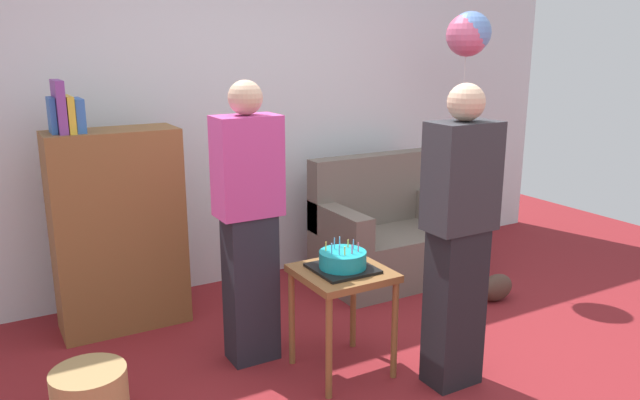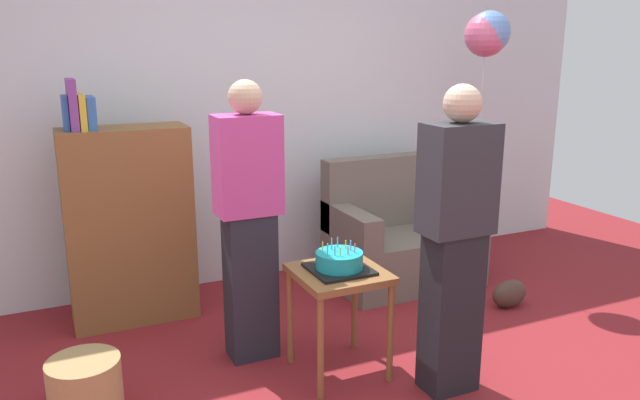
{
  "view_description": "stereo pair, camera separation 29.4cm",
  "coord_description": "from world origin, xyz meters",
  "px_view_note": "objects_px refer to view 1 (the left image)",
  "views": [
    {
      "loc": [
        -1.87,
        -2.35,
        1.82
      ],
      "look_at": [
        -0.17,
        0.62,
        0.95
      ],
      "focal_mm": 34.76,
      "sensor_mm": 36.0,
      "label": 1
    },
    {
      "loc": [
        -1.61,
        -2.48,
        1.82
      ],
      "look_at": [
        -0.17,
        0.62,
        0.95
      ],
      "focal_mm": 34.76,
      "sensor_mm": 36.0,
      "label": 2
    }
  ],
  "objects_px": {
    "bookshelf": "(117,228)",
    "person_holding_cake": "(458,238)",
    "couch": "(386,236)",
    "side_table": "(342,286)",
    "handbag": "(496,288)",
    "birthday_cake": "(343,261)",
    "person_blowing_candles": "(249,223)",
    "balloon_bunch": "(469,34)",
    "wicker_basket": "(90,399)"
  },
  "relations": [
    {
      "from": "person_blowing_candles",
      "to": "wicker_basket",
      "type": "distance_m",
      "value": 1.2
    },
    {
      "from": "bookshelf",
      "to": "side_table",
      "type": "height_order",
      "value": "bookshelf"
    },
    {
      "from": "person_blowing_candles",
      "to": "handbag",
      "type": "bearing_deg",
      "value": -9.2
    },
    {
      "from": "person_holding_cake",
      "to": "handbag",
      "type": "height_order",
      "value": "person_holding_cake"
    },
    {
      "from": "side_table",
      "to": "person_holding_cake",
      "type": "relative_size",
      "value": 0.37
    },
    {
      "from": "couch",
      "to": "person_holding_cake",
      "type": "xyz_separation_m",
      "value": [
        -0.61,
        -1.47,
        0.49
      ]
    },
    {
      "from": "birthday_cake",
      "to": "bookshelf",
      "type": "bearing_deg",
      "value": 127.5
    },
    {
      "from": "person_holding_cake",
      "to": "wicker_basket",
      "type": "distance_m",
      "value": 2.0
    },
    {
      "from": "side_table",
      "to": "person_blowing_candles",
      "type": "bearing_deg",
      "value": 134.51
    },
    {
      "from": "birthday_cake",
      "to": "wicker_basket",
      "type": "xyz_separation_m",
      "value": [
        -1.34,
        0.15,
        -0.51
      ]
    },
    {
      "from": "bookshelf",
      "to": "wicker_basket",
      "type": "relative_size",
      "value": 4.47
    },
    {
      "from": "birthday_cake",
      "to": "balloon_bunch",
      "type": "height_order",
      "value": "balloon_bunch"
    },
    {
      "from": "balloon_bunch",
      "to": "birthday_cake",
      "type": "bearing_deg",
      "value": -151.74
    },
    {
      "from": "couch",
      "to": "bookshelf",
      "type": "distance_m",
      "value": 2.04
    },
    {
      "from": "side_table",
      "to": "person_holding_cake",
      "type": "height_order",
      "value": "person_holding_cake"
    },
    {
      "from": "bookshelf",
      "to": "person_holding_cake",
      "type": "distance_m",
      "value": 2.15
    },
    {
      "from": "birthday_cake",
      "to": "person_holding_cake",
      "type": "xyz_separation_m",
      "value": [
        0.46,
        -0.4,
        0.17
      ]
    },
    {
      "from": "balloon_bunch",
      "to": "bookshelf",
      "type": "bearing_deg",
      "value": 172.53
    },
    {
      "from": "side_table",
      "to": "wicker_basket",
      "type": "height_order",
      "value": "side_table"
    },
    {
      "from": "person_blowing_candles",
      "to": "wicker_basket",
      "type": "relative_size",
      "value": 4.53
    },
    {
      "from": "couch",
      "to": "wicker_basket",
      "type": "distance_m",
      "value": 2.58
    },
    {
      "from": "couch",
      "to": "side_table",
      "type": "bearing_deg",
      "value": -135.12
    },
    {
      "from": "person_blowing_candles",
      "to": "handbag",
      "type": "xyz_separation_m",
      "value": [
        1.87,
        -0.11,
        -0.73
      ]
    },
    {
      "from": "couch",
      "to": "handbag",
      "type": "bearing_deg",
      "value": -61.46
    },
    {
      "from": "birthday_cake",
      "to": "balloon_bunch",
      "type": "relative_size",
      "value": 0.16
    },
    {
      "from": "handbag",
      "to": "balloon_bunch",
      "type": "xyz_separation_m",
      "value": [
        0.16,
        0.6,
        1.78
      ]
    },
    {
      "from": "birthday_cake",
      "to": "handbag",
      "type": "xyz_separation_m",
      "value": [
        1.49,
        0.28,
        -0.56
      ]
    },
    {
      "from": "wicker_basket",
      "to": "handbag",
      "type": "distance_m",
      "value": 2.83
    },
    {
      "from": "birthday_cake",
      "to": "person_blowing_candles",
      "type": "relative_size",
      "value": 0.2
    },
    {
      "from": "bookshelf",
      "to": "side_table",
      "type": "relative_size",
      "value": 2.64
    },
    {
      "from": "handbag",
      "to": "balloon_bunch",
      "type": "bearing_deg",
      "value": 75.5
    },
    {
      "from": "person_blowing_candles",
      "to": "balloon_bunch",
      "type": "bearing_deg",
      "value": 7.85
    },
    {
      "from": "wicker_basket",
      "to": "handbag",
      "type": "bearing_deg",
      "value": 2.72
    },
    {
      "from": "handbag",
      "to": "bookshelf",
      "type": "bearing_deg",
      "value": 158.78
    },
    {
      "from": "side_table",
      "to": "handbag",
      "type": "height_order",
      "value": "side_table"
    },
    {
      "from": "side_table",
      "to": "handbag",
      "type": "xyz_separation_m",
      "value": [
        1.49,
        0.28,
        -0.42
      ]
    },
    {
      "from": "couch",
      "to": "side_table",
      "type": "relative_size",
      "value": 1.81
    },
    {
      "from": "person_holding_cake",
      "to": "handbag",
      "type": "relative_size",
      "value": 5.82
    },
    {
      "from": "birthday_cake",
      "to": "person_blowing_candles",
      "type": "distance_m",
      "value": 0.57
    },
    {
      "from": "person_holding_cake",
      "to": "balloon_bunch",
      "type": "height_order",
      "value": "balloon_bunch"
    },
    {
      "from": "person_blowing_candles",
      "to": "side_table",
      "type": "bearing_deg",
      "value": -51.39
    },
    {
      "from": "couch",
      "to": "balloon_bunch",
      "type": "distance_m",
      "value": 1.66
    },
    {
      "from": "birthday_cake",
      "to": "wicker_basket",
      "type": "distance_m",
      "value": 1.44
    },
    {
      "from": "side_table",
      "to": "balloon_bunch",
      "type": "bearing_deg",
      "value": 28.26
    },
    {
      "from": "couch",
      "to": "person_holding_cake",
      "type": "distance_m",
      "value": 1.66
    },
    {
      "from": "couch",
      "to": "person_holding_cake",
      "type": "bearing_deg",
      "value": -112.53
    },
    {
      "from": "bookshelf",
      "to": "balloon_bunch",
      "type": "relative_size",
      "value": 0.79
    },
    {
      "from": "birthday_cake",
      "to": "balloon_bunch",
      "type": "bearing_deg",
      "value": 28.26
    },
    {
      "from": "bookshelf",
      "to": "person_holding_cake",
      "type": "height_order",
      "value": "person_holding_cake"
    },
    {
      "from": "couch",
      "to": "person_blowing_candles",
      "type": "xyz_separation_m",
      "value": [
        -1.45,
        -0.67,
        0.49
      ]
    }
  ]
}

